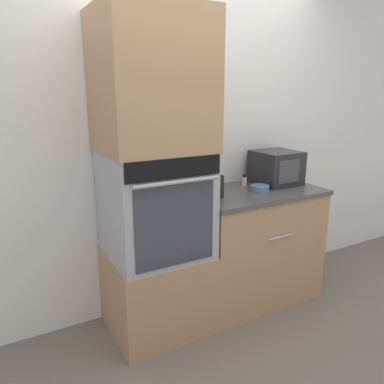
{
  "coord_description": "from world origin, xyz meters",
  "views": [
    {
      "loc": [
        -1.29,
        -1.91,
        1.65
      ],
      "look_at": [
        -0.1,
        0.21,
        1.0
      ],
      "focal_mm": 35.0,
      "sensor_mm": 36.0,
      "label": 1
    }
  ],
  "objects_px": {
    "wall_oven": "(156,204)",
    "microwave": "(276,168)",
    "condiment_jar_mid": "(244,180)",
    "bowl": "(260,188)",
    "knife_block": "(212,186)",
    "condiment_jar_near": "(210,186)"
  },
  "relations": [
    {
      "from": "microwave",
      "to": "bowl",
      "type": "xyz_separation_m",
      "value": [
        -0.26,
        -0.12,
        -0.11
      ]
    },
    {
      "from": "knife_block",
      "to": "condiment_jar_near",
      "type": "relative_size",
      "value": 3.05
    },
    {
      "from": "wall_oven",
      "to": "bowl",
      "type": "height_order",
      "value": "wall_oven"
    },
    {
      "from": "wall_oven",
      "to": "condiment_jar_mid",
      "type": "xyz_separation_m",
      "value": [
        0.85,
        0.15,
        0.04
      ]
    },
    {
      "from": "bowl",
      "to": "wall_oven",
      "type": "bearing_deg",
      "value": 177.25
    },
    {
      "from": "microwave",
      "to": "knife_block",
      "type": "xyz_separation_m",
      "value": [
        -0.67,
        -0.08,
        -0.05
      ]
    },
    {
      "from": "condiment_jar_near",
      "to": "condiment_jar_mid",
      "type": "height_order",
      "value": "condiment_jar_mid"
    },
    {
      "from": "microwave",
      "to": "bowl",
      "type": "relative_size",
      "value": 2.37
    },
    {
      "from": "knife_block",
      "to": "condiment_jar_near",
      "type": "xyz_separation_m",
      "value": [
        0.08,
        0.17,
        -0.05
      ]
    },
    {
      "from": "knife_block",
      "to": "bowl",
      "type": "xyz_separation_m",
      "value": [
        0.41,
        -0.04,
        -0.06
      ]
    },
    {
      "from": "knife_block",
      "to": "condiment_jar_near",
      "type": "distance_m",
      "value": 0.19
    },
    {
      "from": "microwave",
      "to": "bowl",
      "type": "distance_m",
      "value": 0.31
    },
    {
      "from": "wall_oven",
      "to": "microwave",
      "type": "distance_m",
      "value": 1.13
    },
    {
      "from": "bowl",
      "to": "knife_block",
      "type": "bearing_deg",
      "value": 174.12
    },
    {
      "from": "wall_oven",
      "to": "microwave",
      "type": "xyz_separation_m",
      "value": [
        1.12,
        0.08,
        0.13
      ]
    },
    {
      "from": "condiment_jar_mid",
      "to": "bowl",
      "type": "bearing_deg",
      "value": -89.45
    },
    {
      "from": "wall_oven",
      "to": "knife_block",
      "type": "relative_size",
      "value": 3.43
    },
    {
      "from": "microwave",
      "to": "condiment_jar_near",
      "type": "xyz_separation_m",
      "value": [
        -0.59,
        0.09,
        -0.1
      ]
    },
    {
      "from": "microwave",
      "to": "bowl",
      "type": "bearing_deg",
      "value": -154.96
    },
    {
      "from": "microwave",
      "to": "condiment_jar_near",
      "type": "relative_size",
      "value": 5.06
    },
    {
      "from": "knife_block",
      "to": "condiment_jar_near",
      "type": "bearing_deg",
      "value": 63.38
    },
    {
      "from": "knife_block",
      "to": "bowl",
      "type": "bearing_deg",
      "value": -5.88
    }
  ]
}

